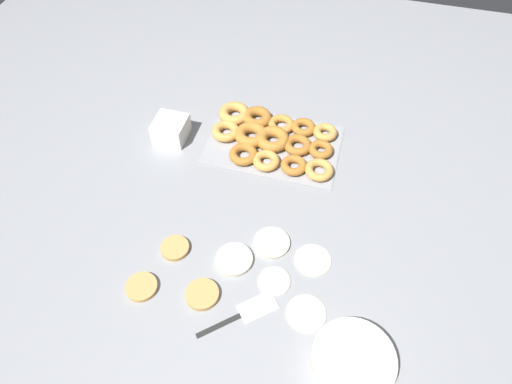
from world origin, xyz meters
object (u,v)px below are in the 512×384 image
object	(u,v)px
pancake_1	(175,248)
pancake_6	(313,260)
pancake_4	(142,287)
pancake_7	(272,243)
batter_bowl	(353,361)
pancake_0	(234,259)
spatula	(249,311)
donut_tray	(271,138)
pancake_5	(274,281)
pancake_3	(202,294)
pancake_2	(306,313)
container_stack	(171,129)

from	to	relation	value
pancake_1	pancake_6	world-z (taller)	pancake_1
pancake_4	pancake_7	world-z (taller)	pancake_4
pancake_4	batter_bowl	world-z (taller)	batter_bowl
pancake_1	pancake_6	size ratio (longest dim) A/B	0.79
pancake_0	spatula	world-z (taller)	pancake_0
pancake_7	spatula	size ratio (longest dim) A/B	0.55
pancake_6	pancake_7	world-z (taller)	pancake_7
pancake_0	donut_tray	bearing A→B (deg)	-88.48
pancake_7	pancake_6	bearing A→B (deg)	169.08
pancake_1	pancake_5	size ratio (longest dim) A/B	0.92
donut_tray	spatula	size ratio (longest dim) A/B	2.34
pancake_0	pancake_4	size ratio (longest dim) A/B	1.22
pancake_4	pancake_6	bearing A→B (deg)	-154.73
pancake_3	pancake_6	world-z (taller)	pancake_3
pancake_5	pancake_6	distance (m)	0.13
pancake_6	batter_bowl	world-z (taller)	batter_bowl
pancake_2	pancake_0	bearing A→B (deg)	-24.25
pancake_1	pancake_7	size ratio (longest dim) A/B	0.77
pancake_3	donut_tray	bearing A→B (deg)	-93.69
pancake_6	container_stack	xyz separation A→B (m)	(0.58, -0.37, 0.03)
pancake_1	pancake_7	distance (m)	0.29
pancake_5	pancake_4	bearing A→B (deg)	18.07
batter_bowl	container_stack	world-z (taller)	container_stack
pancake_2	spatula	distance (m)	0.15
pancake_6	container_stack	distance (m)	0.69
pancake_1	container_stack	bearing A→B (deg)	-67.44
pancake_1	donut_tray	bearing A→B (deg)	-108.28
pancake_1	donut_tray	distance (m)	0.53
pancake_3	pancake_2	bearing A→B (deg)	-175.36
pancake_2	donut_tray	size ratio (longest dim) A/B	0.23
pancake_5	pancake_7	world-z (taller)	pancake_7
batter_bowl	spatula	distance (m)	0.29
pancake_1	pancake_4	bearing A→B (deg)	72.74
pancake_1	spatula	world-z (taller)	pancake_1
pancake_2	donut_tray	distance (m)	0.65
pancake_1	spatula	distance (m)	0.29
pancake_5	batter_bowl	distance (m)	0.30
pancake_0	pancake_6	bearing A→B (deg)	-164.95
pancake_3	pancake_4	world-z (taller)	pancake_3
container_stack	donut_tray	bearing A→B (deg)	-169.27
pancake_4	pancake_0	bearing A→B (deg)	-146.09
pancake_4	spatula	xyz separation A→B (m)	(-0.31, -0.01, -0.00)
pancake_2	pancake_4	xyz separation A→B (m)	(0.46, 0.05, 0.00)
pancake_1	pancake_3	distance (m)	0.17
pancake_2	batter_bowl	size ratio (longest dim) A/B	0.52
pancake_0	pancake_1	bearing A→B (deg)	2.87
pancake_0	pancake_6	xyz separation A→B (m)	(-0.22, -0.06, -0.00)
donut_tray	container_stack	bearing A→B (deg)	10.73
pancake_4	spatula	bearing A→B (deg)	-177.93
pancake_4	pancake_2	bearing A→B (deg)	-174.35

